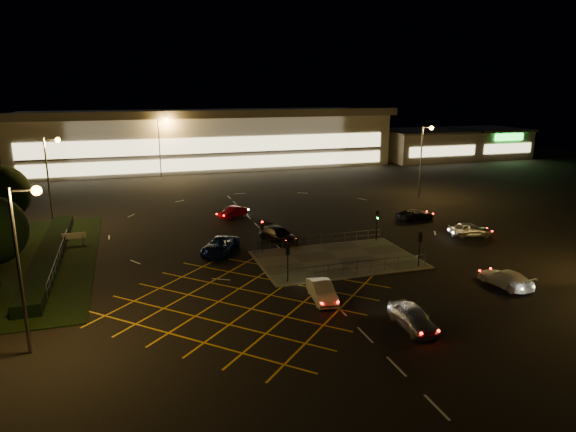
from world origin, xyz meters
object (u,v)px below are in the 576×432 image
object	(u,v)px
car_queue_white	(322,291)
car_east_grey	(415,215)
signal_ne	(377,219)
signal_se	(420,242)
car_right_silver	(470,230)
car_far_dkgrey	(278,235)
signal_nw	(262,229)
car_approach_white	(505,278)
car_near_silver	(413,317)
car_left_blue	(220,246)
signal_sw	(288,255)
car_circ_red	(233,212)

from	to	relation	value
car_queue_white	car_east_grey	world-z (taller)	car_queue_white
signal_ne	signal_se	bearing A→B (deg)	-90.00
car_right_silver	car_far_dkgrey	bearing A→B (deg)	90.75
signal_nw	car_approach_white	world-z (taller)	signal_nw
car_near_silver	signal_ne	bearing A→B (deg)	71.21
signal_se	car_left_blue	xyz separation A→B (m)	(-15.82, 9.05, -1.62)
signal_sw	signal_nw	world-z (taller)	same
car_approach_white	signal_nw	bearing A→B (deg)	-48.19
signal_nw	car_approach_white	xyz separation A→B (m)	(16.18, -13.91, -1.70)
car_queue_white	car_right_silver	world-z (taller)	car_right_silver
signal_sw	signal_nw	xyz separation A→B (m)	(0.00, 7.99, 0.00)
car_queue_white	car_east_grey	size ratio (longest dim) A/B	0.93
signal_se	signal_nw	xyz separation A→B (m)	(-12.00, 7.99, 0.00)
car_far_dkgrey	car_right_silver	bearing A→B (deg)	-31.29
signal_se	car_near_silver	xyz separation A→B (m)	(-6.61, -10.04, -1.61)
car_circ_red	car_approach_white	xyz separation A→B (m)	(16.01, -28.41, 0.04)
car_far_dkgrey	car_east_grey	world-z (taller)	car_far_dkgrey
signal_nw	signal_ne	xyz separation A→B (m)	(12.00, 0.00, 0.00)
car_queue_white	car_left_blue	world-z (taller)	car_left_blue
signal_se	car_circ_red	xyz separation A→B (m)	(-11.83, 22.49, -1.73)
car_near_silver	car_right_silver	world-z (taller)	car_near_silver
car_queue_white	car_east_grey	xyz separation A→B (m)	(19.17, 18.69, -0.07)
signal_sw	car_circ_red	xyz separation A→B (m)	(0.17, 22.49, -1.73)
signal_sw	car_far_dkgrey	size ratio (longest dim) A/B	0.61
car_queue_white	car_circ_red	world-z (taller)	car_queue_white
signal_sw	signal_ne	world-z (taller)	same
signal_sw	car_near_silver	distance (m)	11.51
car_approach_white	car_near_silver	bearing A→B (deg)	13.39
car_left_blue	signal_nw	bearing A→B (deg)	13.85
signal_ne	car_queue_white	distance (m)	16.16
car_right_silver	signal_se	bearing A→B (deg)	135.97
signal_sw	signal_nw	distance (m)	7.99
car_far_dkgrey	car_right_silver	xyz separation A→B (m)	(19.82, -4.27, 0.00)
signal_nw	signal_ne	bearing A→B (deg)	0.00
signal_se	car_circ_red	bearing A→B (deg)	-62.25
car_approach_white	car_far_dkgrey	bearing A→B (deg)	-58.55
signal_nw	car_near_silver	world-z (taller)	signal_nw
signal_ne	car_right_silver	world-z (taller)	signal_ne
signal_sw	car_left_blue	distance (m)	9.95
signal_nw	signal_se	bearing A→B (deg)	-33.65
signal_nw	car_queue_white	distance (m)	12.25
signal_sw	car_right_silver	size ratio (longest dim) A/B	0.72
signal_nw	car_circ_red	bearing A→B (deg)	89.34
car_left_blue	car_right_silver	size ratio (longest dim) A/B	1.23
signal_se	car_near_silver	size ratio (longest dim) A/B	0.71
signal_se	car_far_dkgrey	xyz separation A→B (m)	(-9.50, 10.99, -1.62)
signal_nw	car_circ_red	world-z (taller)	signal_nw
signal_sw	car_left_blue	xyz separation A→B (m)	(-3.82, 9.05, -1.62)
signal_nw	car_approach_white	distance (m)	21.40
signal_se	car_near_silver	bearing A→B (deg)	56.64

